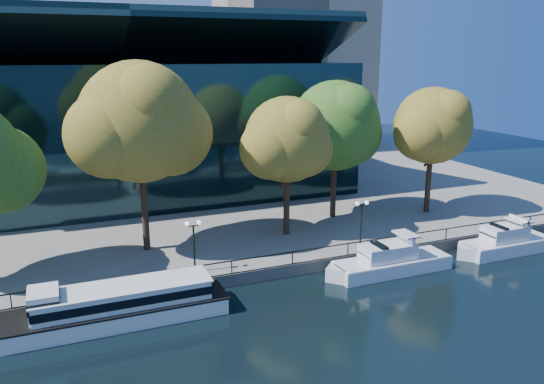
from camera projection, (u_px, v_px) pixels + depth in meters
name	position (u px, v px, depth m)	size (l,w,h in m)	color
ground	(246.00, 303.00, 37.23)	(160.00, 160.00, 0.00)	black
promenade	(154.00, 183.00, 69.70)	(90.00, 67.08, 1.00)	slate
railing	(232.00, 261.00, 39.65)	(88.20, 0.08, 0.99)	black
convention_building	(123.00, 128.00, 62.11)	(50.00, 24.57, 21.43)	black
tour_boat	(111.00, 305.00, 34.17)	(15.69, 3.50, 2.98)	silver
cruiser_near	(388.00, 261.00, 42.17)	(10.77, 2.77, 3.12)	silver
cruiser_far	(504.00, 242.00, 46.37)	(9.64, 2.67, 3.15)	silver
tree_2	(142.00, 125.00, 42.05)	(12.12, 9.94, 15.58)	black
tree_3	(289.00, 141.00, 46.41)	(9.46, 7.76, 12.49)	black
tree_4	(337.00, 128.00, 51.35)	(10.89, 8.93, 13.60)	black
tree_5	(434.00, 127.00, 53.11)	(9.64, 7.90, 12.86)	black
lamp_1	(194.00, 234.00, 39.34)	(1.26, 0.36, 4.03)	black
lamp_2	(362.00, 213.00, 44.61)	(1.26, 0.36, 4.03)	black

